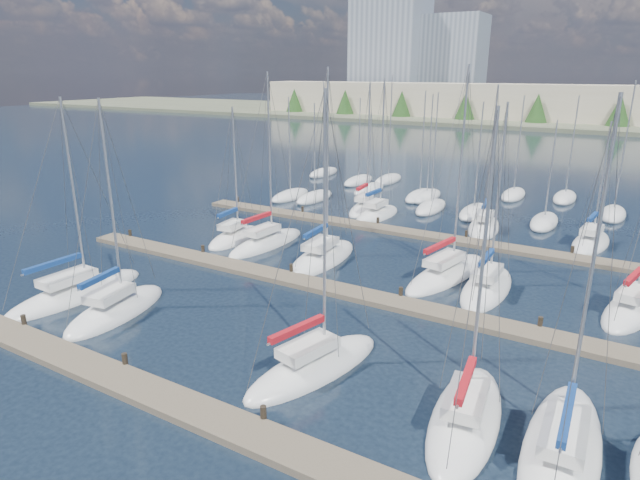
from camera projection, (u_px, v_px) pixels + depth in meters
The scene contains 21 objects.
ground at pixel (499, 178), 69.89m from camera, with size 400.00×400.00×0.00m, color #192533.
dock_near at pixel (174, 402), 22.33m from camera, with size 44.00×1.93×1.10m.
dock_mid at pixel (336, 290), 33.80m from camera, with size 44.00×1.93×1.10m.
dock_far at pixel (416, 234), 45.27m from camera, with size 44.00×1.93×1.10m.
sailboat_q at pixel (591, 243), 42.92m from camera, with size 3.24×7.25×10.48m.
sailboat_e at pixel (465, 418), 21.26m from camera, with size 3.51×8.38×12.99m.
sailboat_m at pixel (631, 309), 30.93m from camera, with size 4.00×8.07×11.00m.
sailboat_c at pixel (116, 310), 30.88m from camera, with size 4.14×7.98×12.78m.
sailboat_d at pixel (314, 367), 24.95m from camera, with size 4.47×8.59×13.46m.
sailboat_j at pixel (323, 257), 39.56m from camera, with size 3.55×8.80×14.38m.
sailboat_b at pixel (76, 293), 33.19m from camera, with size 3.11×9.37×12.72m.
sailboat_i at pixel (266, 243), 42.89m from camera, with size 2.89×8.74×14.08m.
sailboat_n at pixel (365, 208), 53.71m from camera, with size 3.00×7.35×13.09m.
sailboat_k at pixel (447, 274), 36.38m from camera, with size 4.36×9.99×14.52m.
sailboat_p at pixel (484, 227), 47.18m from camera, with size 3.61×7.91×13.04m.
sailboat_f at pixel (562, 451), 19.45m from camera, with size 2.90×9.60×13.51m.
sailboat_l at pixel (487, 287), 34.06m from camera, with size 2.85×8.19×12.40m.
sailboat_h at pixel (235, 238), 44.22m from camera, with size 3.21×6.85×11.44m.
sailboat_o at pixel (377, 214), 51.29m from camera, with size 2.86×7.20×13.47m.
distant_boats at pixel (424, 195), 58.61m from camera, with size 36.93×20.75×13.30m.
shoreline at pixel (529, 93), 147.66m from camera, with size 400.00×60.00×38.00m.
Camera 1 is at (15.07, -11.39, 13.39)m, focal length 30.00 mm.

